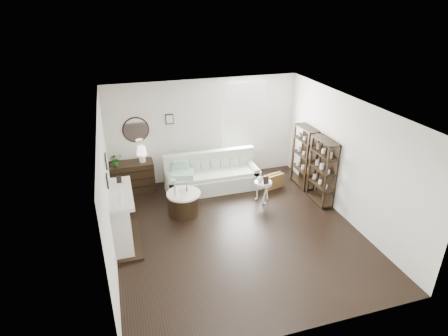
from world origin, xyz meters
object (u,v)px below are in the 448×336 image
object	(u,v)px
sofa	(212,177)
dresser	(130,177)
drum_table	(184,203)
pedestal_table	(263,183)

from	to	relation	value
sofa	dresser	xyz separation A→B (m)	(-2.03, 0.40, 0.09)
dresser	drum_table	bearing A→B (deg)	-52.60
drum_table	pedestal_table	bearing A→B (deg)	0.23
drum_table	sofa	bearing A→B (deg)	47.70
sofa	drum_table	xyz separation A→B (m)	(-0.94, -1.03, -0.04)
sofa	drum_table	world-z (taller)	sofa
sofa	pedestal_table	distance (m)	1.44
sofa	drum_table	bearing A→B (deg)	-132.30
drum_table	dresser	bearing A→B (deg)	127.40
sofa	dresser	bearing A→B (deg)	168.96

